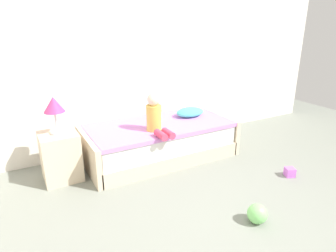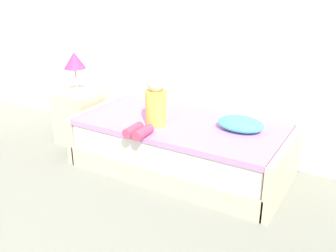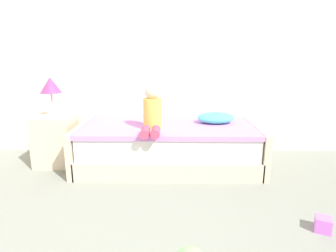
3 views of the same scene
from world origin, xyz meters
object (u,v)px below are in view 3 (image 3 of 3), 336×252
at_px(nightstand, 56,140).
at_px(table_lamp, 51,87).
at_px(bed, 168,146).
at_px(pillow, 216,118).
at_px(toy_block, 323,224).
at_px(child_figure, 152,112).

xyz_separation_m(nightstand, table_lamp, (0.00, 0.00, 0.64)).
xyz_separation_m(bed, pillow, (0.57, 0.10, 0.32)).
relative_size(bed, toy_block, 18.87).
bearing_deg(pillow, child_figure, -156.07).
bearing_deg(pillow, table_lamp, -177.78).
relative_size(nightstand, toy_block, 5.36).
xyz_separation_m(nightstand, child_figure, (1.18, -0.25, 0.40)).
bearing_deg(child_figure, toy_block, -38.48).
bearing_deg(nightstand, bed, -1.09).
xyz_separation_m(child_figure, pillow, (0.74, 0.33, -0.14)).
xyz_separation_m(table_lamp, child_figure, (1.18, -0.25, -0.23)).
height_order(table_lamp, toy_block, table_lamp).
height_order(nightstand, pillow, pillow).
bearing_deg(nightstand, pillow, 2.22).
distance_m(table_lamp, child_figure, 1.23).
distance_m(bed, toy_block, 1.77).
relative_size(nightstand, table_lamp, 1.33).
relative_size(table_lamp, pillow, 1.02).
height_order(bed, toy_block, bed).
bearing_deg(bed, pillow, 9.97).
xyz_separation_m(pillow, toy_block, (0.62, -1.41, -0.51)).
distance_m(bed, nightstand, 1.35).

